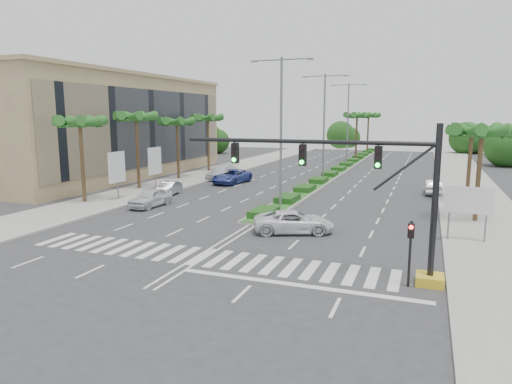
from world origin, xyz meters
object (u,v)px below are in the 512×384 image
at_px(car_parked_c, 232,176).
at_px(car_right, 433,187).
at_px(car_parked_b, 168,189).
at_px(car_crossing, 294,222).
at_px(car_parked_d, 222,172).
at_px(car_parked_a, 150,198).

xyz_separation_m(car_parked_c, car_right, (21.03, 0.46, -0.09)).
distance_m(car_parked_b, car_crossing, 17.61).
relative_size(car_parked_c, car_right, 1.34).
bearing_deg(car_parked_d, car_right, -7.06).
relative_size(car_parked_c, car_crossing, 1.10).
relative_size(car_parked_a, car_crossing, 0.87).
distance_m(car_parked_a, car_right, 26.64).
bearing_deg(car_parked_c, car_parked_b, -99.75).
bearing_deg(car_parked_a, car_crossing, -13.88).
relative_size(car_parked_d, car_right, 1.34).
bearing_deg(car_parked_a, car_parked_d, 97.54).
xyz_separation_m(car_parked_a, car_crossing, (13.48, -3.96, -0.05)).
distance_m(car_parked_b, car_parked_c, 9.53).
height_order(car_parked_a, car_parked_b, car_parked_a).
bearing_deg(car_parked_b, car_parked_c, 66.46).
height_order(car_parked_b, car_parked_c, car_parked_c).
xyz_separation_m(car_crossing, car_right, (8.59, 18.88, -0.02)).
bearing_deg(car_parked_d, car_parked_c, -49.43).
height_order(car_crossing, car_right, car_crossing).
relative_size(car_crossing, car_right, 1.22).
bearing_deg(car_right, car_parked_c, -0.34).
relative_size(car_parked_a, car_parked_c, 0.79).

